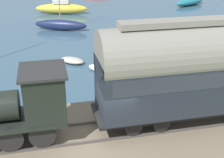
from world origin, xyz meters
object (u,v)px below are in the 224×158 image
at_px(passenger_coach, 208,66).
at_px(sailboat_yellow, 62,8).
at_px(steam_locomotive, 16,103).
at_px(sailboat_navy, 61,24).
at_px(rowboat_far_out, 199,65).
at_px(rowboat_mid_harbor, 72,60).
at_px(sailboat_teal, 190,1).
at_px(rowboat_near_shore, 105,70).
at_px(rowboat_off_pier, 141,49).

relative_size(passenger_coach, sailboat_yellow, 1.06).
relative_size(steam_locomotive, sailboat_navy, 0.65).
relative_size(sailboat_yellow, rowboat_far_out, 5.04).
relative_size(steam_locomotive, rowboat_far_out, 2.72).
height_order(rowboat_mid_harbor, rowboat_far_out, rowboat_mid_harbor).
relative_size(sailboat_yellow, sailboat_teal, 1.27).
height_order(sailboat_teal, rowboat_near_shore, sailboat_teal).
xyz_separation_m(sailboat_navy, rowboat_far_out, (-12.03, -8.68, -0.40)).
relative_size(sailboat_teal, rowboat_off_pier, 2.70).
xyz_separation_m(sailboat_yellow, rowboat_near_shore, (-19.21, -1.45, -0.50)).
xyz_separation_m(sailboat_yellow, rowboat_mid_harbor, (-17.00, 0.50, -0.47)).
relative_size(steam_locomotive, sailboat_yellow, 0.54).
bearing_deg(rowboat_mid_harbor, rowboat_far_out, -67.26).
xyz_separation_m(passenger_coach, rowboat_far_out, (6.94, -3.47, -2.87)).
xyz_separation_m(rowboat_mid_harbor, rowboat_near_shore, (-2.21, -1.95, -0.03)).
bearing_deg(passenger_coach, rowboat_near_shore, 22.81).
relative_size(steam_locomotive, rowboat_mid_harbor, 2.53).
bearing_deg(rowboat_near_shore, sailboat_yellow, 55.42).
xyz_separation_m(sailboat_teal, rowboat_mid_harbor, (-18.70, 17.97, -0.29)).
bearing_deg(sailboat_yellow, passenger_coach, -154.54).
height_order(passenger_coach, sailboat_teal, sailboat_teal).
bearing_deg(rowboat_mid_harbor, steam_locomotive, -157.85).
bearing_deg(sailboat_navy, rowboat_far_out, -120.48).
distance_m(steam_locomotive, rowboat_near_shore, 9.16).
height_order(sailboat_navy, sailboat_yellow, sailboat_yellow).
bearing_deg(sailboat_navy, rowboat_off_pier, -121.39).
bearing_deg(passenger_coach, sailboat_navy, 15.35).
xyz_separation_m(rowboat_off_pier, rowboat_mid_harbor, (-1.26, 5.50, -0.05)).
xyz_separation_m(rowboat_far_out, rowboat_near_shore, (0.45, 6.58, 0.02)).
bearing_deg(passenger_coach, steam_locomotive, 90.00).
height_order(steam_locomotive, rowboat_mid_harbor, steam_locomotive).
relative_size(sailboat_navy, rowboat_off_pier, 2.85).
xyz_separation_m(steam_locomotive, passenger_coach, (0.00, -8.16, 0.89)).
xyz_separation_m(sailboat_navy, sailboat_yellow, (7.63, -0.65, 0.12)).
relative_size(passenger_coach, sailboat_teal, 1.36).
relative_size(sailboat_teal, rowboat_mid_harbor, 3.67).
xyz_separation_m(steam_locomotive, sailboat_teal, (28.30, -21.08, -1.65)).
bearing_deg(steam_locomotive, sailboat_teal, -36.68).
relative_size(steam_locomotive, passenger_coach, 0.51).
distance_m(passenger_coach, sailboat_navy, 19.82).
xyz_separation_m(steam_locomotive, sailboat_yellow, (26.60, -3.61, -1.46)).
bearing_deg(sailboat_teal, steam_locomotive, 114.94).
bearing_deg(rowboat_near_shore, rowboat_mid_harbor, 92.44).
bearing_deg(rowboat_off_pier, sailboat_yellow, 70.92).
bearing_deg(rowboat_mid_harbor, passenger_coach, -112.15).
bearing_deg(rowboat_near_shore, rowboat_off_pier, 5.45).
distance_m(rowboat_mid_harbor, rowboat_far_out, 8.93).
relative_size(passenger_coach, rowboat_near_shore, 3.58).
xyz_separation_m(rowboat_off_pier, rowboat_near_shore, (-3.48, 3.56, -0.07)).
distance_m(steam_locomotive, sailboat_yellow, 26.88).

